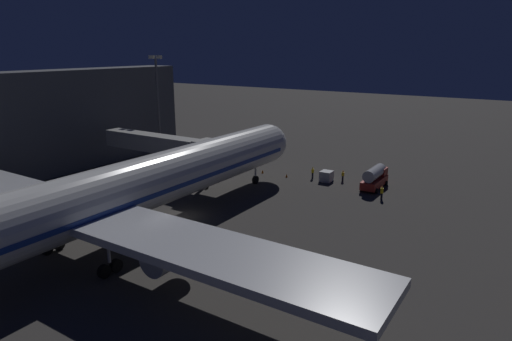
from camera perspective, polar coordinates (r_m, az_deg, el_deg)
name	(u,v)px	position (r m, az deg, el deg)	size (l,w,h in m)	color
ground_plane	(182,217)	(53.85, -9.47, -5.88)	(320.00, 320.00, 0.00)	#383533
airliner_at_gate	(92,202)	(44.48, -20.24, -3.83)	(57.23, 69.40, 17.61)	silver
jet_bridge	(168,145)	(67.16, -11.12, 3.19)	(21.46, 3.40, 7.04)	#9E9E99
apron_floodlight_mast	(158,98)	(84.68, -12.44, 9.00)	(2.90, 0.50, 18.12)	#59595E
fuel_tanker	(375,177)	(65.73, 14.96, -0.78)	(2.46, 6.24, 3.15)	maroon
baggage_container_near_belt	(326,176)	(67.80, 8.99, -0.72)	(1.67, 1.76, 1.56)	#B7BABF
ground_crew_near_nose_gear	(382,192)	(61.14, 15.78, -2.67)	(0.40, 0.40, 1.83)	black
ground_crew_by_belt_loader	(343,175)	(68.21, 11.03, -0.60)	(0.40, 0.40, 1.67)	black
ground_crew_under_port_wing	(313,172)	(68.91, 7.25, -0.22)	(0.40, 0.40, 1.77)	black
traffic_cone_nose_port	(287,176)	(69.29, 3.93, -0.65)	(0.36, 0.36, 0.55)	orange
traffic_cone_nose_starboard	(263,171)	(71.44, 0.85, -0.12)	(0.36, 0.36, 0.55)	orange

